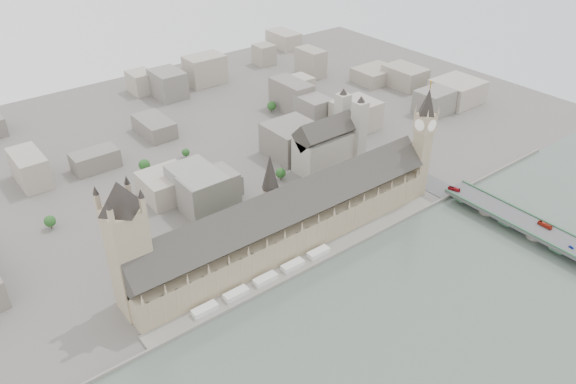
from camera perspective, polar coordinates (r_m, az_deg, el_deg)
ground at (r=431.56m, az=1.47°, el=-6.62°), size 900.00×900.00×0.00m
embankment_wall at (r=421.77m, az=2.77°, el=-7.46°), size 600.00×1.50×3.00m
river_terrace at (r=426.47m, az=2.11°, el=-7.01°), size 270.00×15.00×2.00m
terrace_tents at (r=406.01m, az=-2.32°, el=-8.83°), size 118.00×7.00×4.00m
palace_of_westminster at (r=430.26m, az=-0.15°, el=-2.97°), size 265.00×40.73×55.44m
elizabeth_tower at (r=491.11m, az=13.59°, el=5.59°), size 17.00×17.00×107.50m
victoria_tower at (r=368.63m, az=-16.00°, el=-4.96°), size 30.00×30.00×100.00m
central_tower at (r=410.28m, az=-1.80°, el=0.97°), size 13.00×13.00×48.00m
westminster_bridge at (r=491.99m, az=23.08°, el=-3.40°), size 25.00×325.00×10.25m
westminster_abbey at (r=540.20m, az=4.26°, el=5.03°), size 68.00×36.00×64.00m
city_skyline_inland at (r=602.76m, az=-13.49°, el=6.54°), size 720.00×360.00×38.00m
park_trees at (r=461.22m, az=-4.21°, el=-2.68°), size 110.00×30.00×15.00m
red_bus_north at (r=511.55m, az=16.52°, el=0.31°), size 6.31×10.80×2.97m
red_bus_south at (r=489.05m, az=24.65°, el=-3.07°), size 2.86×11.66×3.24m
car_blue at (r=473.79m, az=26.85°, el=-5.02°), size 2.32×4.51×1.47m
car_approach at (r=543.03m, az=13.49°, el=2.64°), size 3.82×5.46×1.47m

